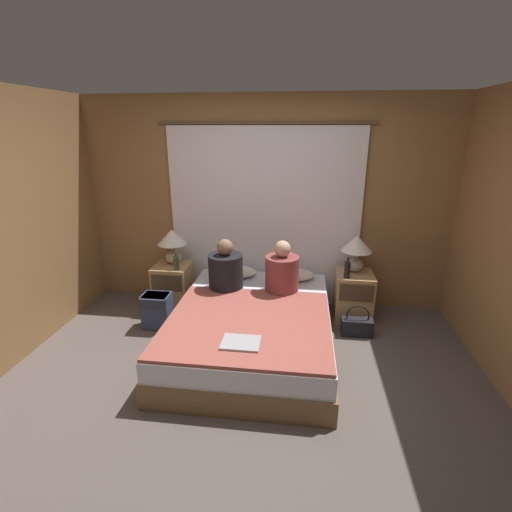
{
  "coord_description": "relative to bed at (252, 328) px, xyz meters",
  "views": [
    {
      "loc": [
        0.46,
        -2.62,
        2.13
      ],
      "look_at": [
        0.0,
        0.95,
        0.87
      ],
      "focal_mm": 26.0,
      "sensor_mm": 36.0,
      "label": 1
    }
  ],
  "objects": [
    {
      "name": "laptop_on_bed",
      "position": [
        0.0,
        -0.68,
        0.25
      ],
      "size": [
        0.31,
        0.24,
        0.02
      ],
      "color": "#9EA0A5",
      "rests_on": "blanket_on_bed"
    },
    {
      "name": "beer_bottle_on_right_stand",
      "position": [
        0.97,
        0.62,
        0.44
      ],
      "size": [
        0.07,
        0.07,
        0.24
      ],
      "color": "black",
      "rests_on": "nightstand_right"
    },
    {
      "name": "blanket_on_bed",
      "position": [
        0.0,
        -0.3,
        0.23
      ],
      "size": [
        1.49,
        1.4,
        0.03
      ],
      "color": "#994C42",
      "rests_on": "bed"
    },
    {
      "name": "beer_bottle_on_left_stand",
      "position": [
        -0.98,
        0.62,
        0.43
      ],
      "size": [
        0.06,
        0.06,
        0.22
      ],
      "color": "#2D4C28",
      "rests_on": "nightstand_left"
    },
    {
      "name": "nightstand_left",
      "position": [
        -1.08,
        0.75,
        0.07
      ],
      "size": [
        0.42,
        0.44,
        0.56
      ],
      "color": "tan",
      "rests_on": "ground_plane"
    },
    {
      "name": "nightstand_right",
      "position": [
        1.08,
        0.75,
        0.07
      ],
      "size": [
        0.42,
        0.44,
        0.56
      ],
      "color": "tan",
      "rests_on": "ground_plane"
    },
    {
      "name": "curtain_panel",
      "position": [
        0.0,
        1.08,
        0.88
      ],
      "size": [
        2.49,
        0.02,
        2.18
      ],
      "color": "white",
      "rests_on": "ground_plane"
    },
    {
      "name": "lamp_right",
      "position": [
        1.08,
        0.83,
        0.63
      ],
      "size": [
        0.35,
        0.35,
        0.43
      ],
      "color": "#B2A899",
      "rests_on": "nightstand_right"
    },
    {
      "name": "wall_back",
      "position": [
        0.0,
        1.14,
        1.04
      ],
      "size": [
        4.47,
        0.06,
        2.5
      ],
      "color": "olive",
      "rests_on": "ground_plane"
    },
    {
      "name": "handbag_on_floor",
      "position": [
        1.09,
        0.37,
        -0.11
      ],
      "size": [
        0.33,
        0.15,
        0.35
      ],
      "color": "black",
      "rests_on": "ground_plane"
    },
    {
      "name": "person_left_in_bed",
      "position": [
        -0.35,
        0.44,
        0.44
      ],
      "size": [
        0.38,
        0.38,
        0.58
      ],
      "color": "black",
      "rests_on": "bed"
    },
    {
      "name": "pillow_left",
      "position": [
        -0.34,
        0.82,
        0.27
      ],
      "size": [
        0.57,
        0.33,
        0.12
      ],
      "color": "silver",
      "rests_on": "bed"
    },
    {
      "name": "lamp_left",
      "position": [
        -1.08,
        0.83,
        0.63
      ],
      "size": [
        0.35,
        0.35,
        0.43
      ],
      "color": "#B2A899",
      "rests_on": "nightstand_left"
    },
    {
      "name": "backpack_on_floor",
      "position": [
        -1.1,
        0.26,
        0.01
      ],
      "size": [
        0.3,
        0.25,
        0.39
      ],
      "color": "#333D56",
      "rests_on": "ground_plane"
    },
    {
      "name": "ground_plane",
      "position": [
        0.0,
        -0.65,
        -0.21
      ],
      "size": [
        16.0,
        16.0,
        0.0
      ],
      "primitive_type": "plane",
      "color": "#564C47"
    },
    {
      "name": "pillow_right",
      "position": [
        0.34,
        0.82,
        0.27
      ],
      "size": [
        0.57,
        0.33,
        0.12
      ],
      "color": "silver",
      "rests_on": "bed"
    },
    {
      "name": "bed",
      "position": [
        0.0,
        0.0,
        0.0
      ],
      "size": [
        1.55,
        2.06,
        0.42
      ],
      "color": "brown",
      "rests_on": "ground_plane"
    },
    {
      "name": "person_right_in_bed",
      "position": [
        0.26,
        0.44,
        0.45
      ],
      "size": [
        0.36,
        0.36,
        0.58
      ],
      "color": "brown",
      "rests_on": "bed"
    }
  ]
}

